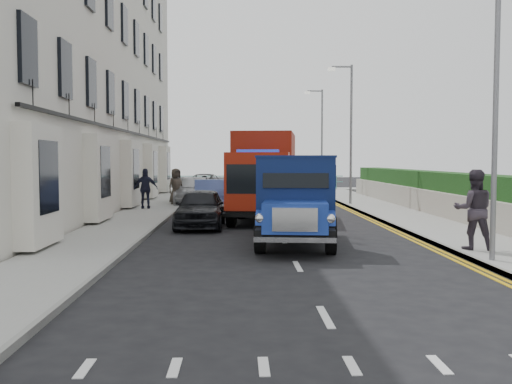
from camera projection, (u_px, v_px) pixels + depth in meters
name	position (u px, v px, depth m)	size (l,w,h in m)	color
ground	(290.00, 252.00, 14.43)	(120.00, 120.00, 0.00)	black
pavement_west	(143.00, 215.00, 23.25)	(2.40, 38.00, 0.12)	gray
pavement_east	(398.00, 214.00, 23.56)	(2.60, 38.00, 0.12)	gray
promenade	(256.00, 189.00, 43.36)	(30.00, 2.50, 0.12)	gray
sea_plane	(249.00, 177.00, 74.30)	(120.00, 120.00, 0.00)	#4D5E69
terrace_west	(64.00, 56.00, 26.71)	(6.31, 30.20, 14.25)	silver
garden_east	(444.00, 194.00, 23.57)	(1.45, 28.00, 1.75)	#B2AD9E
seafront_railing	(256.00, 183.00, 42.53)	(13.00, 0.08, 1.11)	#59B2A5
lamp_near	(491.00, 83.00, 12.33)	(1.23, 0.18, 7.00)	slate
lamp_mid	(349.00, 126.00, 28.29)	(1.23, 0.18, 7.00)	slate
lamp_far	(320.00, 135.00, 38.27)	(1.23, 0.18, 7.00)	slate
bedford_lorry	(296.00, 207.00, 14.87)	(2.50, 5.23, 2.39)	black
red_lorry	(264.00, 173.00, 22.12)	(2.96, 6.65, 3.37)	black
parked_car_front	(201.00, 208.00, 19.52)	(1.59, 3.95, 1.35)	black
parked_car_mid	(210.00, 195.00, 26.29)	(1.47, 4.22, 1.39)	#4C5EA3
parked_car_rear	(194.00, 191.00, 29.25)	(1.98, 4.86, 1.41)	#B3B5B9
seafront_car_left	(206.00, 184.00, 37.70)	(2.30, 4.98, 1.38)	black
seafront_car_right	(283.00, 185.00, 37.16)	(1.61, 4.00, 1.36)	#BAB9BF
pedestrian_east_far	(474.00, 210.00, 13.98)	(0.96, 0.75, 1.97)	#352D38
pedestrian_west_near	(146.00, 189.00, 25.61)	(1.06, 0.44, 1.80)	#1B1D30
pedestrian_west_far	(176.00, 186.00, 28.17)	(0.86, 0.56, 1.77)	#383028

